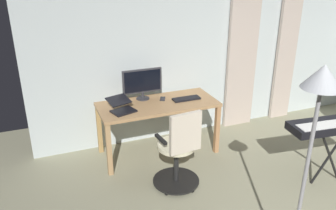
{
  "coord_description": "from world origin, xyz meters",
  "views": [
    {
      "loc": [
        2.62,
        1.81,
        2.51
      ],
      "look_at": [
        1.27,
        -1.61,
        0.96
      ],
      "focal_mm": 37.27,
      "sensor_mm": 36.0,
      "label": 1
    }
  ],
  "objects_px": {
    "computer_keyboard": "(186,99)",
    "cell_phone_face_up": "(163,99)",
    "computer_monitor": "(142,82)",
    "floor_lamp": "(316,117)",
    "piano_keyboard": "(336,126)",
    "office_chair": "(179,152)",
    "desk": "(158,109)",
    "laptop": "(122,107)"
  },
  "relations": [
    {
      "from": "computer_monitor",
      "to": "computer_keyboard",
      "type": "xyz_separation_m",
      "value": [
        -0.54,
        0.24,
        -0.23
      ]
    },
    {
      "from": "office_chair",
      "to": "cell_phone_face_up",
      "type": "bearing_deg",
      "value": 74.12
    },
    {
      "from": "desk",
      "to": "computer_keyboard",
      "type": "height_order",
      "value": "computer_keyboard"
    },
    {
      "from": "computer_keyboard",
      "to": "piano_keyboard",
      "type": "xyz_separation_m",
      "value": [
        -1.24,
        1.39,
        -0.0
      ]
    },
    {
      "from": "cell_phone_face_up",
      "to": "computer_monitor",
      "type": "bearing_deg",
      "value": 0.19
    },
    {
      "from": "desk",
      "to": "cell_phone_face_up",
      "type": "relative_size",
      "value": 10.96
    },
    {
      "from": "cell_phone_face_up",
      "to": "piano_keyboard",
      "type": "bearing_deg",
      "value": 160.01
    },
    {
      "from": "computer_monitor",
      "to": "cell_phone_face_up",
      "type": "relative_size",
      "value": 3.78
    },
    {
      "from": "computer_keyboard",
      "to": "cell_phone_face_up",
      "type": "height_order",
      "value": "computer_keyboard"
    },
    {
      "from": "cell_phone_face_up",
      "to": "desk",
      "type": "bearing_deg",
      "value": 69.32
    },
    {
      "from": "computer_monitor",
      "to": "office_chair",
      "type": "bearing_deg",
      "value": 94.54
    },
    {
      "from": "computer_keyboard",
      "to": "cell_phone_face_up",
      "type": "relative_size",
      "value": 2.63
    },
    {
      "from": "office_chair",
      "to": "floor_lamp",
      "type": "bearing_deg",
      "value": -82.69
    },
    {
      "from": "computer_keyboard",
      "to": "floor_lamp",
      "type": "distance_m",
      "value": 2.46
    },
    {
      "from": "laptop",
      "to": "floor_lamp",
      "type": "height_order",
      "value": "floor_lamp"
    },
    {
      "from": "computer_monitor",
      "to": "floor_lamp",
      "type": "distance_m",
      "value": 2.68
    },
    {
      "from": "office_chair",
      "to": "computer_keyboard",
      "type": "distance_m",
      "value": 0.98
    },
    {
      "from": "cell_phone_face_up",
      "to": "piano_keyboard",
      "type": "relative_size",
      "value": 0.13
    },
    {
      "from": "desk",
      "to": "laptop",
      "type": "relative_size",
      "value": 4.07
    },
    {
      "from": "computer_monitor",
      "to": "floor_lamp",
      "type": "height_order",
      "value": "floor_lamp"
    },
    {
      "from": "laptop",
      "to": "floor_lamp",
      "type": "distance_m",
      "value": 2.53
    },
    {
      "from": "computer_keyboard",
      "to": "cell_phone_face_up",
      "type": "xyz_separation_m",
      "value": [
        0.3,
        -0.13,
        -0.01
      ]
    },
    {
      "from": "computer_keyboard",
      "to": "laptop",
      "type": "height_order",
      "value": "laptop"
    },
    {
      "from": "piano_keyboard",
      "to": "floor_lamp",
      "type": "height_order",
      "value": "floor_lamp"
    },
    {
      "from": "computer_monitor",
      "to": "floor_lamp",
      "type": "xyz_separation_m",
      "value": [
        -0.45,
        2.59,
        0.52
      ]
    },
    {
      "from": "piano_keyboard",
      "to": "floor_lamp",
      "type": "relative_size",
      "value": 0.61
    },
    {
      "from": "cell_phone_face_up",
      "to": "floor_lamp",
      "type": "distance_m",
      "value": 2.59
    },
    {
      "from": "office_chair",
      "to": "computer_monitor",
      "type": "relative_size",
      "value": 1.85
    },
    {
      "from": "cell_phone_face_up",
      "to": "floor_lamp",
      "type": "relative_size",
      "value": 0.08
    },
    {
      "from": "computer_monitor",
      "to": "cell_phone_face_up",
      "type": "distance_m",
      "value": 0.36
    },
    {
      "from": "laptop",
      "to": "floor_lamp",
      "type": "relative_size",
      "value": 0.21
    },
    {
      "from": "cell_phone_face_up",
      "to": "piano_keyboard",
      "type": "xyz_separation_m",
      "value": [
        -1.54,
        1.52,
        0.01
      ]
    },
    {
      "from": "computer_keyboard",
      "to": "floor_lamp",
      "type": "xyz_separation_m",
      "value": [
        0.09,
        2.34,
        0.75
      ]
    },
    {
      "from": "computer_monitor",
      "to": "desk",
      "type": "bearing_deg",
      "value": 121.74
    },
    {
      "from": "laptop",
      "to": "computer_monitor",
      "type": "bearing_deg",
      "value": -158.28
    },
    {
      "from": "computer_monitor",
      "to": "piano_keyboard",
      "type": "xyz_separation_m",
      "value": [
        -1.79,
        1.63,
        -0.23
      ]
    },
    {
      "from": "computer_monitor",
      "to": "piano_keyboard",
      "type": "height_order",
      "value": "computer_monitor"
    },
    {
      "from": "laptop",
      "to": "computer_keyboard",
      "type": "bearing_deg",
      "value": 166.36
    },
    {
      "from": "office_chair",
      "to": "computer_keyboard",
      "type": "height_order",
      "value": "office_chair"
    },
    {
      "from": "desk",
      "to": "piano_keyboard",
      "type": "relative_size",
      "value": 1.37
    },
    {
      "from": "desk",
      "to": "cell_phone_face_up",
      "type": "bearing_deg",
      "value": -135.31
    },
    {
      "from": "laptop",
      "to": "piano_keyboard",
      "type": "height_order",
      "value": "laptop"
    }
  ]
}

